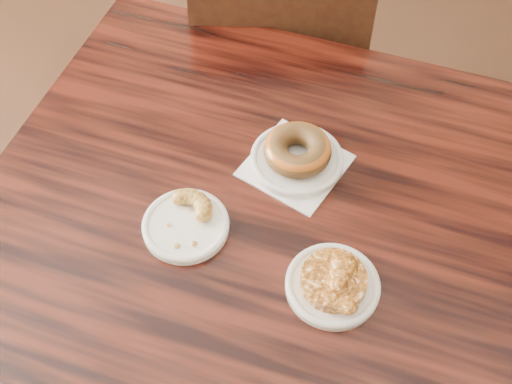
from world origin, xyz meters
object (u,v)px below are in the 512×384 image
(glazed_donut, at_px, (298,150))
(apple_fritter, at_px, (334,279))
(cafe_table, at_px, (260,331))
(cruller_fragment, at_px, (185,219))
(chair_far, at_px, (278,71))

(glazed_donut, distance_m, apple_fritter, 0.25)
(cafe_table, xyz_separation_m, cruller_fragment, (-0.12, -0.03, 0.40))
(chair_far, distance_m, apple_fritter, 0.86)
(apple_fritter, relative_size, cruller_fragment, 1.44)
(apple_fritter, bearing_deg, cruller_fragment, 174.84)
(glazed_donut, relative_size, cruller_fragment, 1.19)
(glazed_donut, bearing_deg, cafe_table, -93.07)
(chair_far, height_order, apple_fritter, chair_far)
(cafe_table, relative_size, glazed_donut, 8.39)
(chair_far, height_order, cruller_fragment, chair_far)
(cafe_table, height_order, chair_far, chair_far)
(chair_far, distance_m, cruller_fragment, 0.77)
(cafe_table, distance_m, apple_fritter, 0.43)
(cafe_table, bearing_deg, cruller_fragment, -167.45)
(cafe_table, relative_size, apple_fritter, 6.92)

